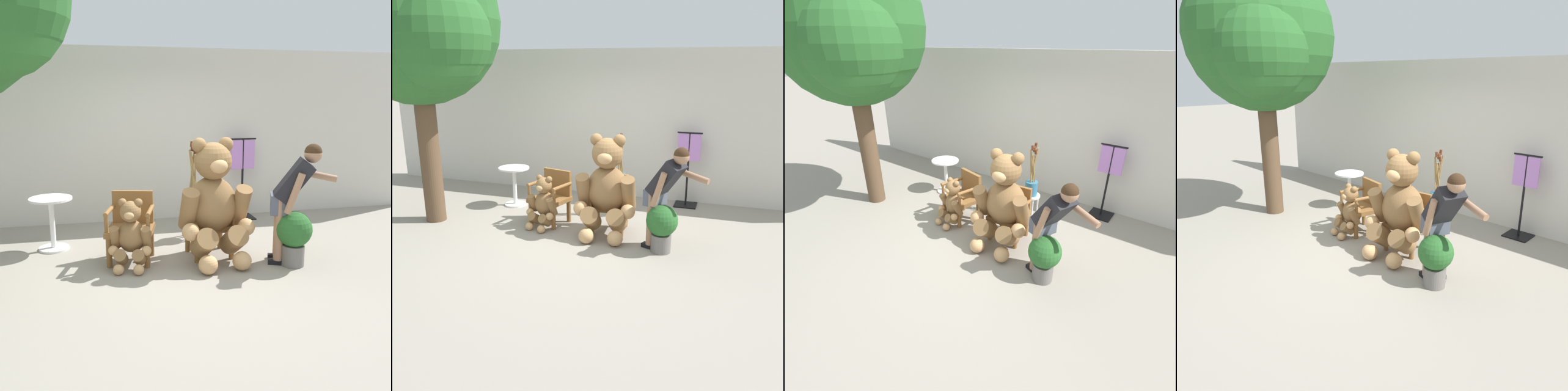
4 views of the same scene
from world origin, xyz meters
TOP-DOWN VIEW (x-y plane):
  - ground_plane at (0.00, 0.00)m, footprint 60.00×60.00m
  - back_wall at (0.00, 2.40)m, footprint 10.00×0.16m
  - wooden_chair_left at (-0.49, 0.47)m, footprint 0.67×0.64m
  - wooden_chair_right at (0.50, 0.47)m, footprint 0.60×0.57m
  - teddy_bear_large at (0.51, 0.21)m, footprint 0.93×0.91m
  - teddy_bear_small at (-0.52, 0.19)m, footprint 0.53×0.54m
  - person_visitor at (1.42, -0.05)m, footprint 0.89×0.49m
  - white_stool at (0.46, 1.21)m, footprint 0.34×0.34m
  - brush_bucket at (0.46, 1.21)m, footprint 0.22×0.22m
  - round_side_table at (-1.50, 1.09)m, footprint 0.56×0.56m
  - patio_tree at (-2.27, -0.13)m, footprint 2.61×2.49m
  - potted_plant at (1.42, -0.16)m, footprint 0.44×0.44m
  - clothing_display_stand at (1.51, 2.07)m, footprint 0.44×0.40m

SIDE VIEW (x-z plane):
  - ground_plane at x=0.00m, z-range 0.00..0.00m
  - white_stool at x=0.46m, z-range 0.13..0.59m
  - potted_plant at x=1.42m, z-range 0.06..0.74m
  - teddy_bear_small at x=-0.52m, z-range -0.01..0.84m
  - round_side_table at x=-1.50m, z-range 0.09..0.81m
  - wooden_chair_left at x=-0.49m, z-range 0.03..0.89m
  - wooden_chair_right at x=0.50m, z-range 0.03..0.89m
  - brush_bucket at x=0.46m, z-range 0.20..1.15m
  - clothing_display_stand at x=1.51m, z-range 0.04..1.40m
  - teddy_bear_large at x=0.51m, z-range -0.02..1.53m
  - person_visitor at x=1.42m, z-range 0.15..1.64m
  - back_wall at x=0.00m, z-range 0.00..2.80m
  - patio_tree at x=-2.27m, z-range 0.88..5.27m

